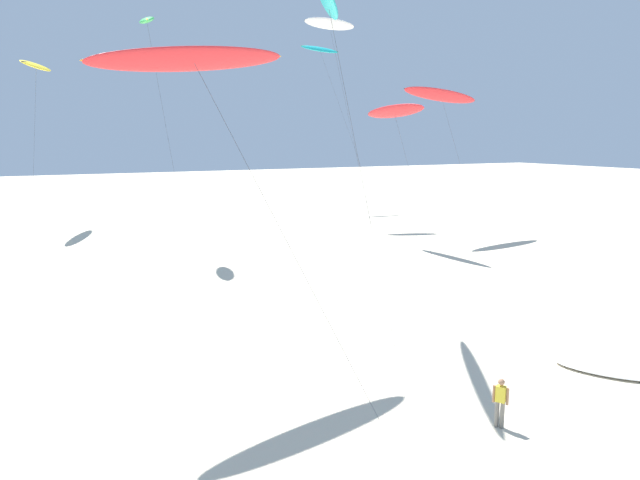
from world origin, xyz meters
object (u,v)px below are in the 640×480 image
object	(u,v)px
flying_kite_2	(329,24)
flying_kite_4	(193,59)
flying_kite_6	(36,66)
flying_kite_0	(320,49)
flying_kite_5	(147,20)
grounded_kite_0	(610,369)
flying_kite_3	(394,111)
flying_kite_1	(441,95)
person_near_left	(500,401)
flying_kite_7	(328,3)

from	to	relation	value
flying_kite_2	flying_kite_4	distance (m)	41.86
flying_kite_2	flying_kite_6	distance (m)	29.63
flying_kite_0	flying_kite_5	xyz separation A→B (m)	(-24.80, -20.03, -2.13)
flying_kite_0	grounded_kite_0	bearing A→B (deg)	-104.80
flying_kite_3	flying_kite_6	size ratio (longest dim) A/B	0.75
flying_kite_3	flying_kite_4	bearing A→B (deg)	-139.44
flying_kite_1	flying_kite_4	distance (m)	35.10
flying_kite_2	flying_kite_3	xyz separation A→B (m)	(-2.26, -15.62, -9.52)
flying_kite_3	person_near_left	world-z (taller)	flying_kite_3
flying_kite_2	flying_kite_7	xyz separation A→B (m)	(-16.51, -31.27, -5.72)
grounded_kite_0	person_near_left	xyz separation A→B (m)	(-7.01, -1.27, 0.77)
flying_kite_6	flying_kite_2	bearing A→B (deg)	-19.19
flying_kite_0	flying_kite_3	bearing A→B (deg)	-104.31
grounded_kite_0	flying_kite_0	bearing A→B (deg)	75.20
flying_kite_1	grounded_kite_0	world-z (taller)	flying_kite_1
person_near_left	grounded_kite_0	bearing A→B (deg)	10.23
flying_kite_2	flying_kite_5	world-z (taller)	flying_kite_2
flying_kite_0	flying_kite_2	bearing A→B (deg)	-112.17
flying_kite_1	flying_kite_6	size ratio (longest dim) A/B	0.82
flying_kite_3	grounded_kite_0	world-z (taller)	flying_kite_3
grounded_kite_0	person_near_left	world-z (taller)	person_near_left
flying_kite_3	flying_kite_6	world-z (taller)	flying_kite_6
flying_kite_2	flying_kite_3	size ratio (longest dim) A/B	1.72
flying_kite_0	flying_kite_2	xyz separation A→B (m)	(-4.61, -11.31, 0.76)
flying_kite_1	flying_kite_4	world-z (taller)	flying_kite_1
flying_kite_5	person_near_left	xyz separation A→B (m)	(3.86, -33.91, -16.86)
flying_kite_3	person_near_left	xyz separation A→B (m)	(-14.07, -27.01, -10.24)
person_near_left	flying_kite_4	bearing A→B (deg)	127.84
flying_kite_5	flying_kite_4	bearing A→B (deg)	-97.14
flying_kite_4	flying_kite_7	bearing A→B (deg)	19.22
flying_kite_5	flying_kite_7	world-z (taller)	flying_kite_5
flying_kite_1	person_near_left	bearing A→B (deg)	-125.18
flying_kite_6	grounded_kite_0	world-z (taller)	flying_kite_6
flying_kite_3	flying_kite_6	distance (m)	36.12
flying_kite_7	grounded_kite_0	world-z (taller)	flying_kite_7
flying_kite_3	flying_kite_0	bearing A→B (deg)	75.69
flying_kite_4	flying_kite_7	size ratio (longest dim) A/B	0.82
flying_kite_0	flying_kite_3	xyz separation A→B (m)	(-6.87, -26.93, -8.76)
flying_kite_1	flying_kite_7	size ratio (longest dim) A/B	0.88
flying_kite_3	grounded_kite_0	size ratio (longest dim) A/B	2.96
flying_kite_1	flying_kite_2	xyz separation A→B (m)	(-4.81, 12.66, 7.85)
flying_kite_6	flying_kite_4	bearing A→B (deg)	-84.30
flying_kite_4	flying_kite_5	xyz separation A→B (m)	(3.12, 24.92, 5.89)
flying_kite_0	flying_kite_5	bearing A→B (deg)	-141.07
flying_kite_6	person_near_left	size ratio (longest dim) A/B	10.25
flying_kite_5	flying_kite_7	bearing A→B (deg)	-80.73
flying_kite_2	flying_kite_3	world-z (taller)	flying_kite_2
flying_kite_1	grounded_kite_0	bearing A→B (deg)	-116.19
flying_kite_4	grounded_kite_0	bearing A→B (deg)	-28.90
flying_kite_2	flying_kite_3	distance (m)	18.43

